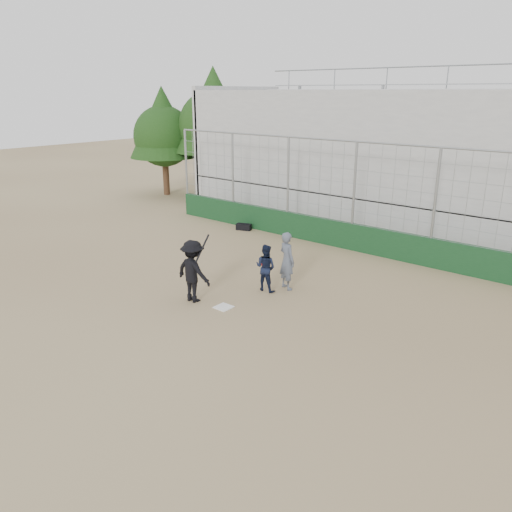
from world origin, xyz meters
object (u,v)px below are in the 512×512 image
Objects in this scene: catcher_crouched at (265,275)px; umpire at (287,264)px; batter_at_plate at (193,271)px; equipment_bag at (244,227)px.

umpire is at bearing 54.50° from catcher_crouched.
umpire reaches higher than catcher_crouched.
batter_at_plate reaches higher than catcher_crouched.
batter_at_plate is 1.94× the size of catcher_crouched.
umpire reaches higher than equipment_bag.
batter_at_plate is 2.85m from umpire.
catcher_crouched reaches higher than equipment_bag.
batter_at_plate reaches higher than umpire.
batter_at_plate is at bearing -119.68° from catcher_crouched.
batter_at_plate is at bearing 79.44° from umpire.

